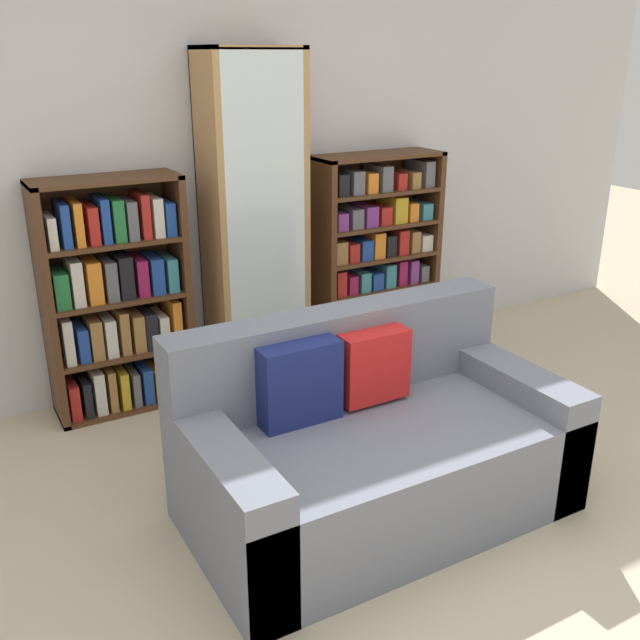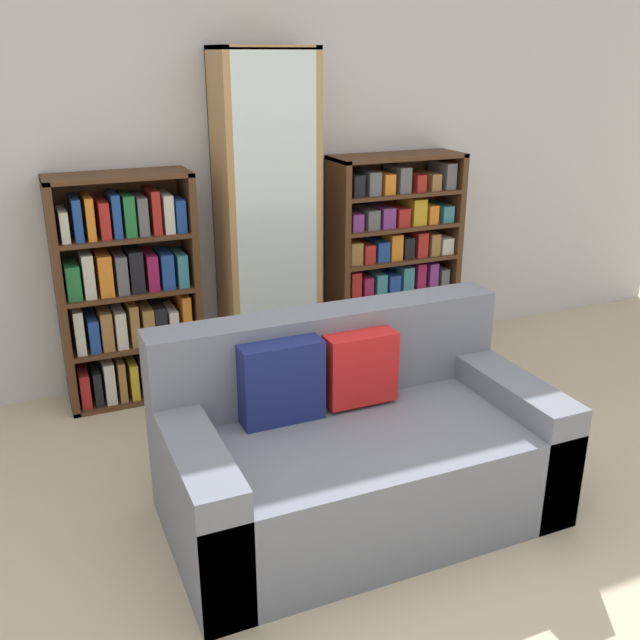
{
  "view_description": "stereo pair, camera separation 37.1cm",
  "coord_description": "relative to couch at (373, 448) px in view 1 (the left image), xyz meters",
  "views": [
    {
      "loc": [
        -1.55,
        -1.72,
        1.94
      ],
      "look_at": [
        0.17,
        1.31,
        0.64
      ],
      "focal_mm": 40.0,
      "sensor_mm": 36.0,
      "label": 1
    },
    {
      "loc": [
        -1.22,
        -1.88,
        1.94
      ],
      "look_at": [
        0.17,
        1.31,
        0.64
      ],
      "focal_mm": 40.0,
      "sensor_mm": 36.0,
      "label": 2
    }
  ],
  "objects": [
    {
      "name": "ground_plane",
      "position": [
        -0.01,
        -0.56,
        -0.31
      ],
      "size": [
        16.0,
        16.0,
        0.0
      ],
      "primitive_type": "plane",
      "color": "beige"
    },
    {
      "name": "wall_back",
      "position": [
        -0.01,
        1.77,
        1.04
      ],
      "size": [
        7.11,
        0.06,
        2.7
      ],
      "color": "silver",
      "rests_on": "ground"
    },
    {
      "name": "couch",
      "position": [
        0.0,
        0.0,
        0.0
      ],
      "size": [
        1.67,
        0.9,
        0.87
      ],
      "color": "slate",
      "rests_on": "ground"
    },
    {
      "name": "wine_bottle",
      "position": [
        0.49,
        0.74,
        -0.15
      ],
      "size": [
        0.08,
        0.08,
        0.37
      ],
      "color": "black",
      "rests_on": "ground"
    },
    {
      "name": "display_cabinet",
      "position": [
        0.15,
        1.55,
        0.68
      ],
      "size": [
        0.57,
        0.36,
        1.99
      ],
      "color": "#AD7F4C",
      "rests_on": "ground"
    },
    {
      "name": "bookshelf_right",
      "position": [
        1.04,
        1.57,
        0.35
      ],
      "size": [
        0.87,
        0.32,
        1.35
      ],
      "color": "#4C2D19",
      "rests_on": "ground"
    },
    {
      "name": "bookshelf_left",
      "position": [
        -0.69,
        1.56,
        0.34
      ],
      "size": [
        0.78,
        0.32,
        1.33
      ],
      "color": "#4C2D19",
      "rests_on": "ground"
    }
  ]
}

